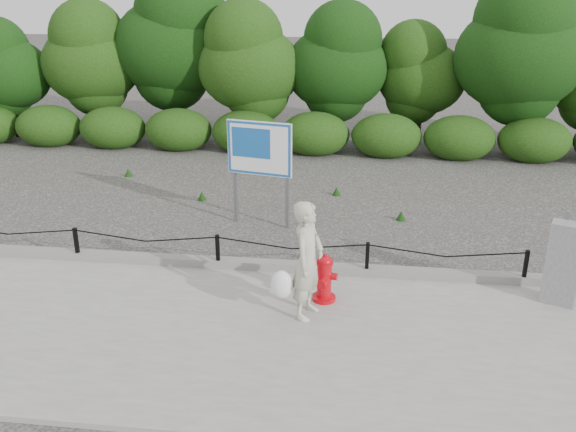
% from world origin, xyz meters
% --- Properties ---
extents(ground, '(90.00, 90.00, 0.00)m').
position_xyz_m(ground, '(0.00, 0.00, 0.00)').
color(ground, '#2D2B28').
rests_on(ground, ground).
extents(sidewalk, '(14.00, 4.00, 0.08)m').
position_xyz_m(sidewalk, '(0.00, -2.00, 0.04)').
color(sidewalk, gray).
rests_on(sidewalk, ground).
extents(curb, '(14.00, 0.22, 0.14)m').
position_xyz_m(curb, '(0.00, 0.05, 0.15)').
color(curb, slate).
rests_on(curb, sidewalk).
extents(chain_barrier, '(10.06, 0.06, 0.60)m').
position_xyz_m(chain_barrier, '(0.00, 0.00, 0.46)').
color(chain_barrier, black).
rests_on(chain_barrier, sidewalk).
extents(treeline, '(19.94, 3.92, 4.92)m').
position_xyz_m(treeline, '(0.24, 8.96, 2.56)').
color(treeline, black).
rests_on(treeline, ground).
extents(fire_hydrant, '(0.43, 0.44, 0.77)m').
position_xyz_m(fire_hydrant, '(1.86, -0.90, 0.45)').
color(fire_hydrant, red).
rests_on(fire_hydrant, sidewalk).
extents(pedestrian, '(0.80, 0.73, 1.76)m').
position_xyz_m(pedestrian, '(1.62, -1.38, 0.94)').
color(pedestrian, '#BBBAA0').
rests_on(pedestrian, sidewalk).
extents(utility_cabinet, '(0.56, 0.44, 1.42)m').
position_xyz_m(utility_cabinet, '(5.38, -0.52, 0.72)').
color(utility_cabinet, '#949396').
rests_on(utility_cabinet, sidewalk).
extents(advertising_sign, '(1.31, 0.36, 2.13)m').
position_xyz_m(advertising_sign, '(0.36, 2.19, 1.50)').
color(advertising_sign, slate).
rests_on(advertising_sign, ground).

